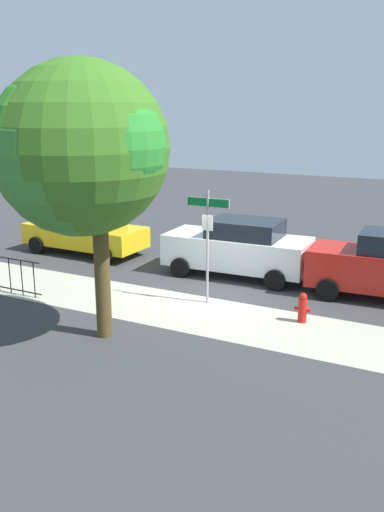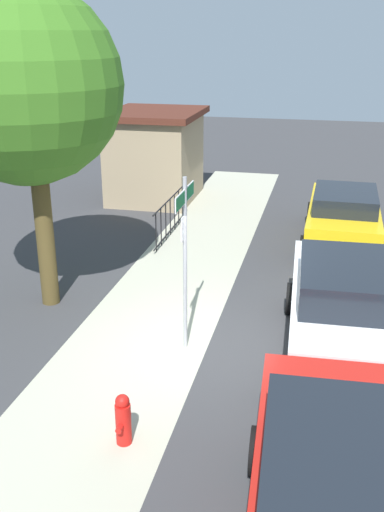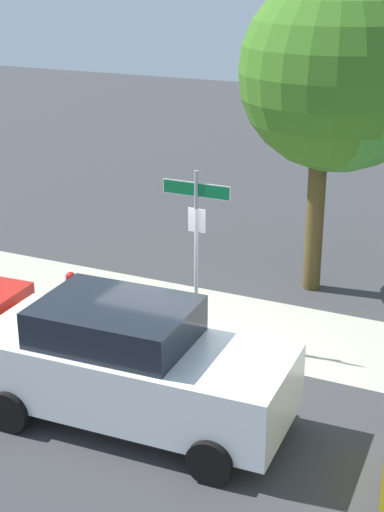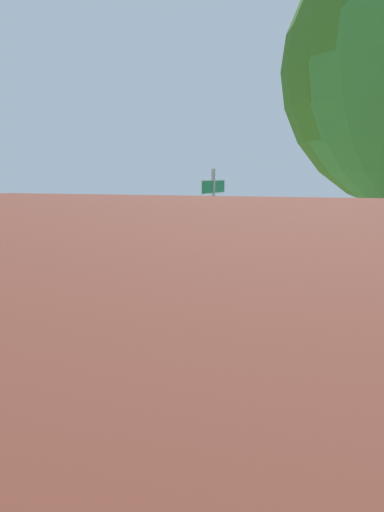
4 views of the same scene
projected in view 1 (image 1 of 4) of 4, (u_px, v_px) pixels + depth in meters
ground_plane at (208, 297)px, 16.05m from camera, size 60.00×60.00×0.00m
sidewalk_strip at (125, 300)px, 15.83m from camera, size 24.00×2.60×0.00m
street_sign at (208, 227)px, 15.07m from camera, size 1.25×0.07×3.16m
shade_tree at (80, 149)px, 12.05m from camera, size 3.93×3.83×6.36m
car_white at (238, 247)px, 17.87m from camera, size 4.69×2.23×1.86m
car_yellow at (86, 233)px, 20.66m from camera, size 4.62×2.08×1.51m
fire_hydrant at (303, 308)px, 14.13m from camera, size 0.42×0.22×0.78m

